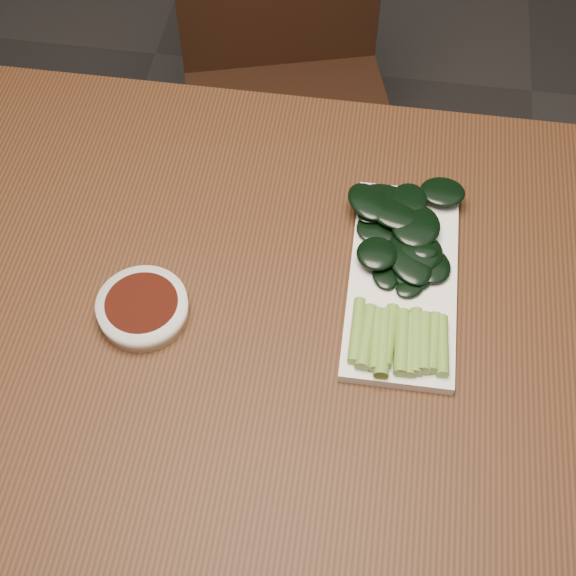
{
  "coord_description": "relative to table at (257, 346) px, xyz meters",
  "views": [
    {
      "loc": [
        0.12,
        -0.51,
        1.59
      ],
      "look_at": [
        0.04,
        0.04,
        0.76
      ],
      "focal_mm": 50.0,
      "sensor_mm": 36.0,
      "label": 1
    }
  ],
  "objects": [
    {
      "name": "ground",
      "position": [
        0.0,
        0.0,
        -0.68
      ],
      "size": [
        6.0,
        6.0,
        0.0
      ],
      "primitive_type": "plane",
      "color": "#2B2828",
      "rests_on": "ground"
    },
    {
      "name": "sauce_bowl",
      "position": [
        -0.14,
        -0.02,
        0.09
      ],
      "size": [
        0.11,
        0.11,
        0.03
      ],
      "color": "white",
      "rests_on": "table"
    },
    {
      "name": "serving_plate",
      "position": [
        0.18,
        0.08,
        0.08
      ],
      "size": [
        0.14,
        0.3,
        0.01
      ],
      "rotation": [
        0.0,
        0.0,
        0.01
      ],
      "color": "white",
      "rests_on": "table"
    },
    {
      "name": "gai_lan",
      "position": [
        0.17,
        0.1,
        0.1
      ],
      "size": [
        0.17,
        0.31,
        0.03
      ],
      "color": "olive",
      "rests_on": "serving_plate"
    },
    {
      "name": "table",
      "position": [
        0.0,
        0.0,
        0.0
      ],
      "size": [
        1.4,
        0.8,
        0.75
      ],
      "color": "#412412",
      "rests_on": "ground"
    },
    {
      "name": "chair_far",
      "position": [
        -0.07,
        0.72,
        -0.19
      ],
      "size": [
        0.51,
        0.51,
        0.89
      ],
      "rotation": [
        0.0,
        0.0,
        0.28
      ],
      "color": "black",
      "rests_on": "ground"
    }
  ]
}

